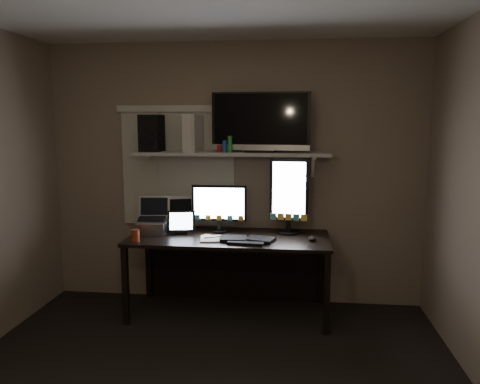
# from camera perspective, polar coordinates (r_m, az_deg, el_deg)

# --- Properties ---
(back_wall) EXTENTS (3.60, 0.00, 3.60)m
(back_wall) POSITION_cam_1_polar(r_m,az_deg,el_deg) (4.51, -0.73, 2.13)
(back_wall) COLOR #7A6758
(back_wall) RESTS_ON floor
(window_blinds) EXTENTS (1.10, 0.02, 1.10)m
(window_blinds) POSITION_cam_1_polar(r_m,az_deg,el_deg) (4.59, -7.59, 2.80)
(window_blinds) COLOR beige
(window_blinds) RESTS_ON back_wall
(desk) EXTENTS (1.80, 0.75, 0.73)m
(desk) POSITION_cam_1_polar(r_m,az_deg,el_deg) (4.40, -1.13, -7.28)
(desk) COLOR black
(desk) RESTS_ON floor
(wall_shelf) EXTENTS (1.80, 0.35, 0.03)m
(wall_shelf) POSITION_cam_1_polar(r_m,az_deg,el_deg) (4.32, -1.03, 4.71)
(wall_shelf) COLOR #A2A19D
(wall_shelf) RESTS_ON back_wall
(monitor_landscape) EXTENTS (0.51, 0.05, 0.45)m
(monitor_landscape) POSITION_cam_1_polar(r_m,az_deg,el_deg) (4.37, -2.54, -2.00)
(monitor_landscape) COLOR black
(monitor_landscape) RESTS_ON desk
(monitor_portrait) EXTENTS (0.36, 0.11, 0.71)m
(monitor_portrait) POSITION_cam_1_polar(r_m,az_deg,el_deg) (4.31, 6.00, -0.44)
(monitor_portrait) COLOR black
(monitor_portrait) RESTS_ON desk
(keyboard) EXTENTS (0.49, 0.24, 0.03)m
(keyboard) POSITION_cam_1_polar(r_m,az_deg,el_deg) (4.08, 0.86, -5.78)
(keyboard) COLOR black
(keyboard) RESTS_ON desk
(mouse) EXTENTS (0.08, 0.11, 0.04)m
(mouse) POSITION_cam_1_polar(r_m,az_deg,el_deg) (4.13, 8.77, -5.65)
(mouse) COLOR black
(mouse) RESTS_ON desk
(notepad) EXTENTS (0.20, 0.25, 0.01)m
(notepad) POSITION_cam_1_polar(r_m,az_deg,el_deg) (4.14, -3.69, -5.73)
(notepad) COLOR beige
(notepad) RESTS_ON desk
(tablet) EXTENTS (0.26, 0.14, 0.22)m
(tablet) POSITION_cam_1_polar(r_m,az_deg,el_deg) (4.34, -7.13, -3.70)
(tablet) COLOR black
(tablet) RESTS_ON desk
(file_sorter) EXTENTS (0.27, 0.18, 0.31)m
(file_sorter) POSITION_cam_1_polar(r_m,az_deg,el_deg) (4.57, -7.55, -2.48)
(file_sorter) COLOR black
(file_sorter) RESTS_ON desk
(laptop) EXTENTS (0.31, 0.27, 0.33)m
(laptop) POSITION_cam_1_polar(r_m,az_deg,el_deg) (4.39, -10.74, -2.93)
(laptop) COLOR #A9AAAE
(laptop) RESTS_ON desk
(cup) EXTENTS (0.08, 0.08, 0.10)m
(cup) POSITION_cam_1_polar(r_m,az_deg,el_deg) (4.15, -12.63, -5.20)
(cup) COLOR maroon
(cup) RESTS_ON desk
(sticky_notes) EXTENTS (0.29, 0.23, 0.00)m
(sticky_notes) POSITION_cam_1_polar(r_m,az_deg,el_deg) (4.21, -3.40, -5.53)
(sticky_notes) COLOR yellow
(sticky_notes) RESTS_ON desk
(tv) EXTENTS (0.91, 0.25, 0.54)m
(tv) POSITION_cam_1_polar(r_m,az_deg,el_deg) (4.28, 2.53, 8.47)
(tv) COLOR black
(tv) RESTS_ON wall_shelf
(game_console) EXTENTS (0.15, 0.30, 0.34)m
(game_console) POSITION_cam_1_polar(r_m,az_deg,el_deg) (4.39, -5.72, 7.16)
(game_console) COLOR #B8B5A6
(game_console) RESTS_ON wall_shelf
(speaker) EXTENTS (0.20, 0.24, 0.34)m
(speaker) POSITION_cam_1_polar(r_m,az_deg,el_deg) (4.47, -10.71, 7.06)
(speaker) COLOR black
(speaker) RESTS_ON wall_shelf
(bottles) EXTENTS (0.25, 0.08, 0.15)m
(bottles) POSITION_cam_1_polar(r_m,az_deg,el_deg) (4.29, -1.89, 5.91)
(bottles) COLOR #A50F0C
(bottles) RESTS_ON wall_shelf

